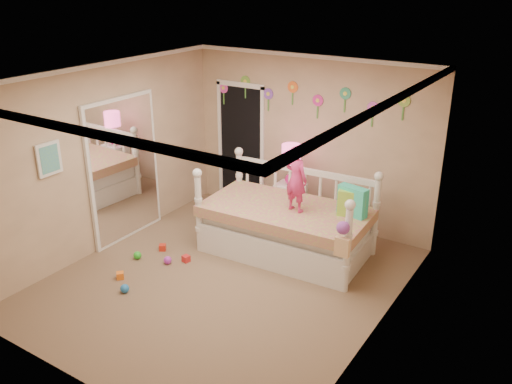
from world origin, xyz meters
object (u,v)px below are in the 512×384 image
Objects in this scene: child at (296,179)px; table_lamp at (291,158)px; daybed at (287,211)px; nightstand at (290,206)px.

table_lamp is at bearing -46.74° from child.
daybed reaches higher than nightstand.
child is at bearing -18.55° from daybed.
child reaches higher than nightstand.
child is 1.21m from nightstand.
daybed is 0.94m from table_lamp.
daybed is at bearing -5.41° from child.
table_lamp reaches higher than nightstand.
child is 1.46× the size of table_lamp.
daybed is 2.52× the size of child.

